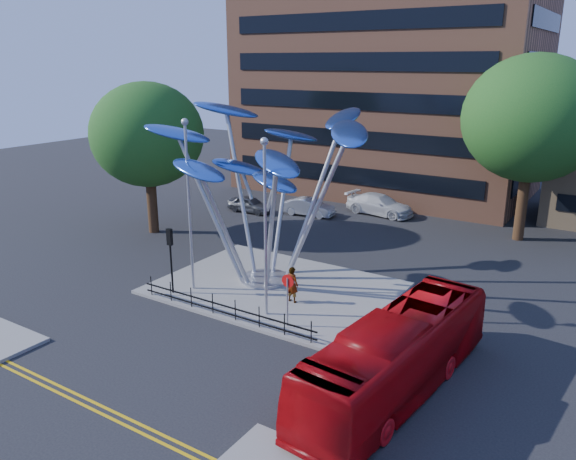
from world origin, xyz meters
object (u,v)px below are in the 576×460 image
Objects in this scene: parked_car_right at (380,205)px; leaf_sculpture at (265,156)px; pedestrian at (292,284)px; parked_car_left at (250,204)px; no_entry_sign_island at (288,291)px; street_lamp_right at (265,213)px; tree_left at (147,135)px; traffic_light_island at (170,247)px; red_bus at (397,355)px; tree_right at (532,119)px; street_lamp_left at (188,191)px; parked_car_mid at (309,207)px.

leaf_sculpture is at bearing -172.09° from parked_car_right.
pedestrian is 18.01m from parked_car_left.
no_entry_sign_island is 0.66× the size of parked_car_left.
leaf_sculpture is 1.53× the size of street_lamp_right.
pedestrian is at bearing -19.24° from tree_left.
red_bus is (13.02, -2.12, -1.13)m from traffic_light_island.
pedestrian is (5.78, 2.34, -1.55)m from traffic_light_island.
no_entry_sign_island is at bearing -107.12° from tree_right.
tree_left is 1.17× the size of street_lamp_left.
tree_right is at bearing 68.46° from street_lamp_right.
street_lamp_right is at bearing -142.70° from parked_car_left.
tree_right reaches higher than tree_left.
no_entry_sign_island is at bearing -161.16° from parked_car_right.
parked_car_right is (2.50, 20.39, -1.83)m from traffic_light_island.
tree_left reaches higher than parked_car_left.
parked_car_right is (-10.52, 22.51, -0.70)m from red_bus.
traffic_light_island is at bearing -116.57° from street_lamp_left.
leaf_sculpture is 3.42× the size of parked_car_left.
leaf_sculpture is 6.94× the size of pedestrian.
street_lamp_right is (5.00, -0.50, -0.26)m from street_lamp_left.
traffic_light_island is (-2.93, -4.18, -4.26)m from leaf_sculpture.
tree_left is 0.97× the size of red_bus.
tree_right is 3.25× the size of parked_car_left.
no_entry_sign_island is (-6.00, -19.48, -6.22)m from tree_right.
no_entry_sign_island is at bearing 0.13° from traffic_light_island.
parked_car_right is at bearing 84.11° from street_lamp_left.
no_entry_sign_island reaches higher than parked_car_mid.
leaf_sculpture is 4.83m from street_lamp_right.
parked_car_mid is (-2.50, 16.16, -4.68)m from street_lamp_left.
street_lamp_right is at bearing 86.05° from pedestrian.
traffic_light_island is 0.84× the size of parked_car_mid.
street_lamp_right is 2.42× the size of traffic_light_island.
no_entry_sign_island is (16.00, -7.48, -4.98)m from tree_left.
tree_left is 12.38m from leaf_sculpture.
leaf_sculpture reaches higher than parked_car_right.
street_lamp_left is 5.03m from street_lamp_right.
tree_left is 18.29m from parked_car_right.
parked_car_right is at bearing 120.76° from red_bus.
parked_car_mid is at bearing 132.11° from parked_car_right.
parked_car_left is at bearing 143.64° from red_bus.
parked_car_right is (-0.43, 16.21, -6.08)m from leaf_sculpture.
parked_car_right is at bearing 102.45° from no_entry_sign_island.
red_bus is at bearing 153.12° from pedestrian.
parked_car_mid is at bearing 110.81° from leaf_sculpture.
tree_right reaches higher than parked_car_right.
street_lamp_left is 0.82× the size of red_bus.
no_entry_sign_island is at bearing -25.07° from tree_left.
leaf_sculpture reaches higher than parked_car_left.
traffic_light_island is at bearing -123.69° from tree_right.
tree_left reaches higher than pedestrian.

